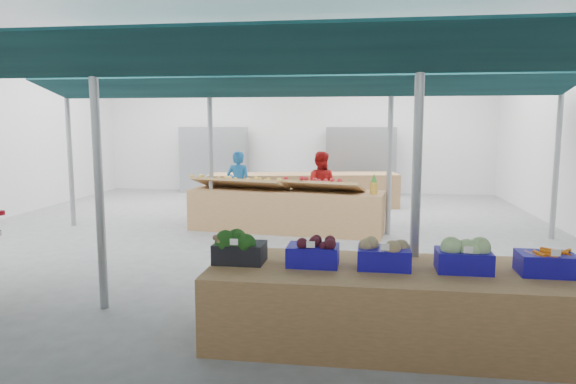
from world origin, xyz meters
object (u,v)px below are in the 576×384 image
fruit_counter (285,211)px  vendor_right (320,187)px  crate_stack (423,292)px  veg_counter (405,306)px  vendor_left (239,185)px

fruit_counter → vendor_right: bearing=68.6°
crate_stack → vendor_right: size_ratio=0.41×
veg_counter → fruit_counter: bearing=111.1°
veg_counter → vendor_right: 6.27m
veg_counter → fruit_counter: 5.36m
veg_counter → vendor_right: vendor_right is taller
vendor_left → veg_counter: bearing=123.8°
veg_counter → vendor_left: bearing=117.3°
fruit_counter → vendor_right: (0.60, 1.10, 0.36)m
vendor_left → fruit_counter: bearing=144.7°
crate_stack → vendor_right: bearing=105.5°
crate_stack → vendor_right: vendor_right is taller
vendor_right → vendor_left: bearing=7.2°
veg_counter → vendor_right: size_ratio=2.48×
veg_counter → crate_stack: 0.67m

